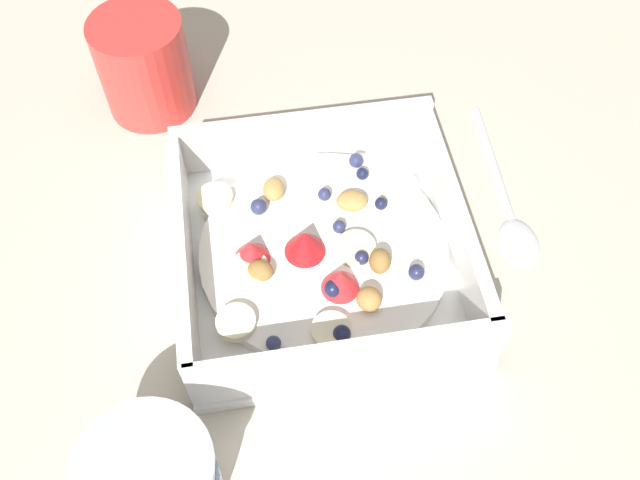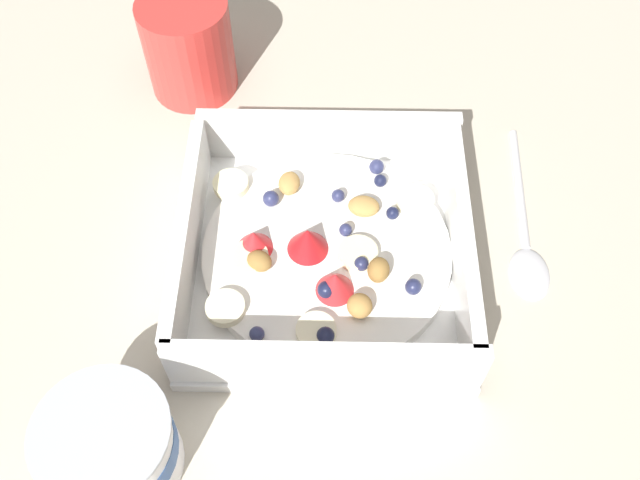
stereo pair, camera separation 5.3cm
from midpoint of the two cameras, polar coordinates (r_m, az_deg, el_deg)
ground_plane at (r=0.55m, az=2.99°, el=-2.19°), size 2.40×2.40×0.00m
fruit_bowl at (r=0.54m, az=2.73°, el=-0.99°), size 0.22×0.22×0.06m
spoon at (r=0.59m, az=18.76°, el=-0.43°), size 0.03×0.17×0.01m
yogurt_cup at (r=0.47m, az=-13.77°, el=-16.40°), size 0.09×0.09×0.07m
coffee_mug at (r=0.66m, az=-8.59°, el=15.32°), size 0.08×0.11×0.09m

